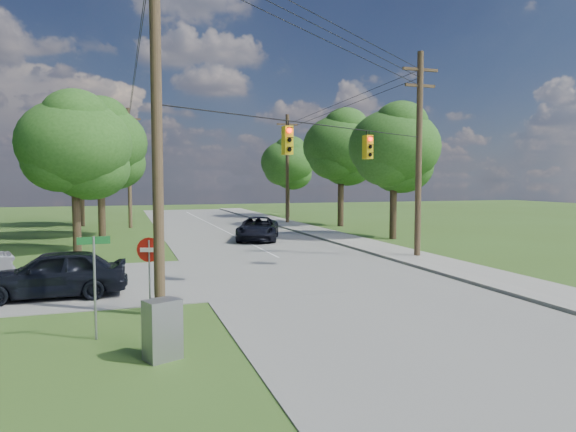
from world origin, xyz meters
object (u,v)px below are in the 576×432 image
object	(u,v)px
car_cross_dark	(53,273)
control_cabinet	(162,330)
pole_north_e	(287,168)
car_main_north	(258,229)
pole_ne	(419,152)
pole_north_w	(129,167)
pole_sw	(156,103)
do_not_enter_sign	(149,257)

from	to	relation	value
car_cross_dark	control_cabinet	xyz separation A→B (m)	(3.07, -7.24, -0.17)
pole_north_e	car_main_north	size ratio (longest dim) A/B	1.81
pole_ne	control_cabinet	world-z (taller)	pole_ne
car_cross_dark	pole_north_w	bearing A→B (deg)	173.35
control_cabinet	pole_north_w	bearing A→B (deg)	66.83
pole_ne	car_cross_dark	size ratio (longest dim) A/B	2.18
pole_sw	pole_ne	world-z (taller)	pole_sw
car_main_north	pole_ne	bearing A→B (deg)	-39.88
car_main_north	do_not_enter_sign	world-z (taller)	do_not_enter_sign
car_main_north	car_cross_dark	bearing A→B (deg)	-108.71
car_cross_dark	car_main_north	size ratio (longest dim) A/B	0.87
pole_sw	pole_north_w	size ratio (longest dim) A/B	1.20
control_cabinet	do_not_enter_sign	distance (m)	4.60
pole_north_e	car_cross_dark	world-z (taller)	pole_north_e
pole_sw	do_not_enter_sign	world-z (taller)	pole_sw
do_not_enter_sign	pole_ne	bearing A→B (deg)	44.86
pole_sw	pole_north_e	world-z (taller)	pole_sw
pole_north_e	car_main_north	bearing A→B (deg)	-116.10
pole_north_e	car_main_north	world-z (taller)	pole_north_e
pole_sw	car_cross_dark	bearing A→B (deg)	134.39
pole_ne	control_cabinet	bearing A→B (deg)	-140.03
car_cross_dark	control_cabinet	size ratio (longest dim) A/B	3.55
pole_north_w	control_cabinet	world-z (taller)	pole_north_w
pole_north_w	do_not_enter_sign	size ratio (longest dim) A/B	4.40
pole_ne	pole_north_w	xyz separation A→B (m)	(-13.90, 22.00, -0.34)
car_main_north	pole_north_w	bearing A→B (deg)	141.92
pole_sw	pole_ne	size ratio (longest dim) A/B	1.14
control_cabinet	pole_north_e	bearing A→B (deg)	44.24
car_cross_dark	do_not_enter_sign	size ratio (longest dim) A/B	2.12
pole_sw	car_main_north	size ratio (longest dim) A/B	2.17
pole_sw	pole_north_w	distance (m)	29.62
pole_north_w	car_main_north	bearing A→B (deg)	-56.92
car_main_north	control_cabinet	distance (m)	22.67
pole_sw	control_cabinet	size ratio (longest dim) A/B	8.85
car_main_north	do_not_enter_sign	xyz separation A→B (m)	(-7.79, -16.82, 0.86)
pole_north_w	car_cross_dark	world-z (taller)	pole_north_w
pole_ne	do_not_enter_sign	xyz separation A→B (m)	(-13.75, -7.00, -3.80)
do_not_enter_sign	car_main_north	bearing A→B (deg)	83.04
control_cabinet	car_main_north	bearing A→B (deg)	46.54
control_cabinet	do_not_enter_sign	size ratio (longest dim) A/B	0.60
pole_ne	car_cross_dark	bearing A→B (deg)	-165.79
control_cabinet	do_not_enter_sign	xyz separation A→B (m)	(-0.05, 4.49, 0.99)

